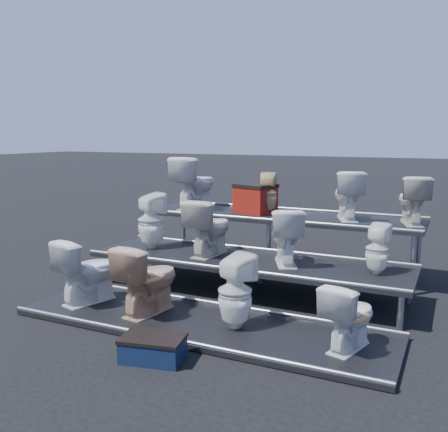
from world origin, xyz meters
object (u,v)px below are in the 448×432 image
at_px(toilet_10, 348,195).
at_px(toilet_5, 209,227).
at_px(toilet_3, 349,316).
at_px(toilet_4, 151,221).
at_px(toilet_1, 148,278).
at_px(toilet_8, 195,183).
at_px(toilet_0, 89,270).
at_px(toilet_9, 268,193).
at_px(toilet_2, 235,292).
at_px(step_stool, 153,350).
at_px(red_crate, 255,200).
at_px(toilet_7, 377,249).
at_px(toilet_6, 286,236).
at_px(toilet_11, 412,200).

bearing_deg(toilet_10, toilet_5, 18.84).
relative_size(toilet_3, toilet_4, 0.82).
relative_size(toilet_1, toilet_5, 1.05).
bearing_deg(toilet_8, toilet_10, -172.67).
bearing_deg(toilet_0, toilet_9, -100.98).
bearing_deg(toilet_9, toilet_2, 87.01).
height_order(toilet_1, toilet_9, toilet_9).
bearing_deg(toilet_0, toilet_5, -110.96).
relative_size(toilet_1, step_stool, 1.43).
bearing_deg(red_crate, toilet_5, -78.45).
xyz_separation_m(toilet_2, toilet_3, (1.18, 0.00, -0.07)).
relative_size(toilet_7, toilet_8, 0.70).
relative_size(toilet_0, toilet_9, 1.24).
height_order(toilet_4, toilet_8, toilet_8).
distance_m(toilet_6, toilet_11, 1.92).
height_order(toilet_4, red_crate, red_crate).
xyz_separation_m(toilet_2, toilet_11, (1.47, 2.60, 0.74)).
xyz_separation_m(toilet_5, toilet_10, (1.56, 1.30, 0.37)).
bearing_deg(toilet_11, toilet_10, -17.50).
bearing_deg(toilet_7, toilet_10, -56.01).
bearing_deg(toilet_11, step_stool, 44.09).
distance_m(toilet_2, toilet_8, 3.32).
bearing_deg(toilet_8, red_crate, -172.33).
relative_size(toilet_5, toilet_11, 1.14).
bearing_deg(toilet_8, toilet_1, 114.60).
bearing_deg(toilet_2, toilet_4, -17.01).
height_order(toilet_1, step_stool, toilet_1).
height_order(toilet_8, toilet_11, toilet_8).
bearing_deg(red_crate, toilet_8, -162.01).
distance_m(toilet_7, toilet_8, 3.42).
bearing_deg(step_stool, toilet_7, 41.67).
distance_m(toilet_5, toilet_6, 1.07).
relative_size(toilet_3, toilet_11, 0.98).
relative_size(toilet_4, step_stool, 1.42).
xyz_separation_m(toilet_0, toilet_7, (3.17, 1.30, 0.30)).
xyz_separation_m(toilet_2, toilet_9, (-0.62, 2.60, 0.72)).
bearing_deg(toilet_3, toilet_5, -15.32).
height_order(toilet_9, red_crate, toilet_9).
bearing_deg(toilet_4, toilet_10, -130.79).
bearing_deg(toilet_9, toilet_1, 63.45).
relative_size(toilet_5, toilet_7, 1.28).
bearing_deg(toilet_7, toilet_8, -14.45).
bearing_deg(red_crate, toilet_11, 17.50).
bearing_deg(toilet_8, toilet_6, 154.34).
relative_size(toilet_0, toilet_6, 1.10).
bearing_deg(toilet_6, toilet_4, -24.87).
bearing_deg(toilet_2, toilet_3, -162.68).
relative_size(toilet_2, toilet_3, 1.22).
height_order(toilet_2, toilet_5, toilet_5).
bearing_deg(toilet_0, toilet_2, -164.00).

